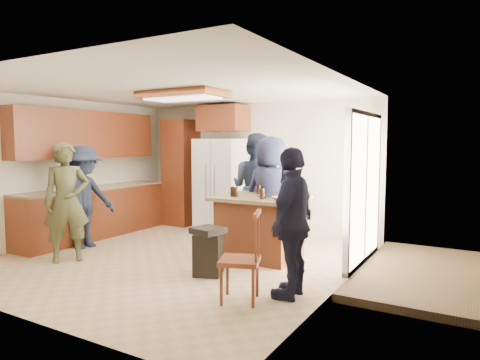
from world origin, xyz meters
The scene contains 12 objects.
person_front_left centered at (-1.29, -0.89, 0.87)m, with size 0.63×0.46×1.73m, color #3E3F25.
person_behind_left centered at (0.49, 1.61, 0.95)m, with size 0.92×0.57×1.89m, color #192233.
person_behind_right centered at (1.03, 1.11, 0.92)m, with size 0.90×0.58×1.83m, color #181A31.
person_side_right centered at (2.13, -0.60, 0.84)m, with size 0.99×0.50×1.68m, color #1A1D35.
person_counter centered at (-1.72, -0.24, 0.84)m, with size 1.08×0.50×1.67m, color #181F31.
left_cabinetry centered at (-2.24, 0.40, 0.96)m, with size 0.64×3.00×2.30m.
back_wall_units centered at (-1.33, 2.20, 1.38)m, with size 1.80×0.60×2.45m.
refrigerator centered at (-0.55, 2.12, 0.90)m, with size 0.90×0.76×1.80m.
kitchen_island centered at (1.07, 0.66, 0.47)m, with size 1.28×1.03×0.93m.
island_items centered at (1.26, 0.56, 0.97)m, with size 0.96×0.74×0.15m.
trash_bin centered at (0.87, -0.42, 0.32)m, with size 0.43×0.43×0.63m.
spindle_chair centered at (1.72, -1.02, 0.45)m, with size 0.54×0.54×0.99m.
Camera 1 is at (3.97, -4.95, 1.73)m, focal length 32.00 mm.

